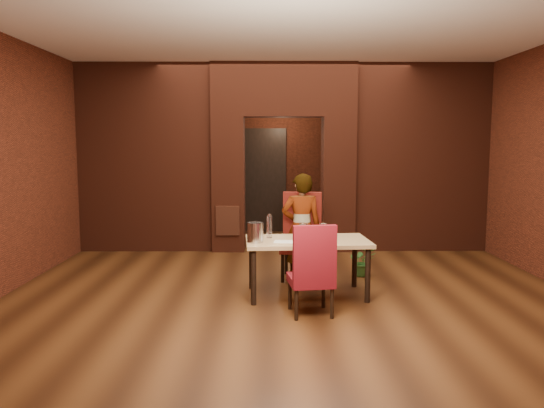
# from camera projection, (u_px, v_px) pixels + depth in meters

# --- Properties ---
(floor) EXTENTS (8.00, 8.00, 0.00)m
(floor) POSITION_uv_depth(u_px,v_px,m) (287.00, 278.00, 7.34)
(floor) COLOR #482712
(floor) RESTS_ON ground
(ceiling) EXTENTS (7.00, 8.00, 0.04)m
(ceiling) POSITION_uv_depth(u_px,v_px,m) (288.00, 41.00, 6.97)
(ceiling) COLOR silver
(ceiling) RESTS_ON ground
(wall_back) EXTENTS (7.00, 0.04, 3.20)m
(wall_back) POSITION_uv_depth(u_px,v_px,m) (281.00, 155.00, 11.13)
(wall_back) COLOR maroon
(wall_back) RESTS_ON ground
(wall_front) EXTENTS (7.00, 0.04, 3.20)m
(wall_front) POSITION_uv_depth(u_px,v_px,m) (311.00, 187.00, 3.18)
(wall_front) COLOR maroon
(wall_front) RESTS_ON ground
(wall_left) EXTENTS (0.04, 8.00, 3.20)m
(wall_left) POSITION_uv_depth(u_px,v_px,m) (28.00, 162.00, 7.13)
(wall_left) COLOR maroon
(wall_left) RESTS_ON ground
(pillar_left) EXTENTS (0.55, 0.55, 2.30)m
(pillar_left) POSITION_uv_depth(u_px,v_px,m) (229.00, 184.00, 9.19)
(pillar_left) COLOR maroon
(pillar_left) RESTS_ON ground
(pillar_right) EXTENTS (0.55, 0.55, 2.30)m
(pillar_right) POSITION_uv_depth(u_px,v_px,m) (338.00, 184.00, 9.20)
(pillar_right) COLOR maroon
(pillar_right) RESTS_ON ground
(lintel) EXTENTS (2.45, 0.55, 0.90)m
(lintel) POSITION_uv_depth(u_px,v_px,m) (284.00, 90.00, 9.01)
(lintel) COLOR maroon
(lintel) RESTS_ON ground
(wing_wall_left) EXTENTS (2.28, 0.35, 3.20)m
(wing_wall_left) POSITION_uv_depth(u_px,v_px,m) (147.00, 158.00, 9.13)
(wing_wall_left) COLOR maroon
(wing_wall_left) RESTS_ON ground
(wing_wall_right) EXTENTS (2.28, 0.35, 3.20)m
(wing_wall_right) POSITION_uv_depth(u_px,v_px,m) (420.00, 158.00, 9.16)
(wing_wall_right) COLOR maroon
(wing_wall_right) RESTS_ON ground
(vent_panel) EXTENTS (0.40, 0.03, 0.50)m
(vent_panel) POSITION_uv_depth(u_px,v_px,m) (228.00, 221.00, 8.96)
(vent_panel) COLOR #A54C2F
(vent_panel) RESTS_ON ground
(rear_door) EXTENTS (0.90, 0.08, 2.10)m
(rear_door) POSITION_uv_depth(u_px,v_px,m) (262.00, 182.00, 11.13)
(rear_door) COLOR black
(rear_door) RESTS_ON ground
(rear_door_frame) EXTENTS (1.02, 0.04, 2.22)m
(rear_door_frame) POSITION_uv_depth(u_px,v_px,m) (262.00, 182.00, 11.09)
(rear_door_frame) COLOR black
(rear_door_frame) RESTS_ON ground
(dining_table) EXTENTS (1.53, 0.93, 0.69)m
(dining_table) POSITION_uv_depth(u_px,v_px,m) (307.00, 268.00, 6.47)
(dining_table) COLOR tan
(dining_table) RESTS_ON ground
(chair_far) EXTENTS (0.61, 0.61, 1.18)m
(chair_far) POSITION_uv_depth(u_px,v_px,m) (301.00, 236.00, 7.24)
(chair_far) COLOR maroon
(chair_far) RESTS_ON ground
(chair_near) EXTENTS (0.52, 0.52, 1.01)m
(chair_near) POSITION_uv_depth(u_px,v_px,m) (311.00, 269.00, 5.75)
(chair_near) COLOR maroon
(chair_near) RESTS_ON ground
(person_seated) EXTENTS (0.55, 0.37, 1.46)m
(person_seated) POSITION_uv_depth(u_px,v_px,m) (301.00, 228.00, 7.10)
(person_seated) COLOR white
(person_seated) RESTS_ON ground
(wine_glass_a) EXTENTS (0.08, 0.08, 0.19)m
(wine_glass_a) POSITION_uv_depth(u_px,v_px,m) (302.00, 231.00, 6.48)
(wine_glass_a) COLOR white
(wine_glass_a) RESTS_ON dining_table
(wine_glass_b) EXTENTS (0.07, 0.07, 0.18)m
(wine_glass_b) POSITION_uv_depth(u_px,v_px,m) (304.00, 231.00, 6.51)
(wine_glass_b) COLOR silver
(wine_glass_b) RESTS_ON dining_table
(wine_glass_c) EXTENTS (0.09, 0.09, 0.21)m
(wine_glass_c) POSITION_uv_depth(u_px,v_px,m) (323.00, 232.00, 6.33)
(wine_glass_c) COLOR white
(wine_glass_c) RESTS_ON dining_table
(tasting_sheet) EXTENTS (0.28, 0.22, 0.00)m
(tasting_sheet) POSITION_uv_depth(u_px,v_px,m) (285.00, 242.00, 6.28)
(tasting_sheet) COLOR white
(tasting_sheet) RESTS_ON dining_table
(wine_bucket) EXTENTS (0.19, 0.19, 0.24)m
(wine_bucket) POSITION_uv_depth(u_px,v_px,m) (255.00, 232.00, 6.24)
(wine_bucket) COLOR #B4B4BA
(wine_bucket) RESTS_ON dining_table
(water_bottle) EXTENTS (0.07, 0.07, 0.30)m
(water_bottle) POSITION_uv_depth(u_px,v_px,m) (269.00, 226.00, 6.54)
(water_bottle) COLOR silver
(water_bottle) RESTS_ON dining_table
(potted_plant) EXTENTS (0.38, 0.33, 0.42)m
(potted_plant) POSITION_uv_depth(u_px,v_px,m) (362.00, 261.00, 7.43)
(potted_plant) COLOR #336E2E
(potted_plant) RESTS_ON ground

